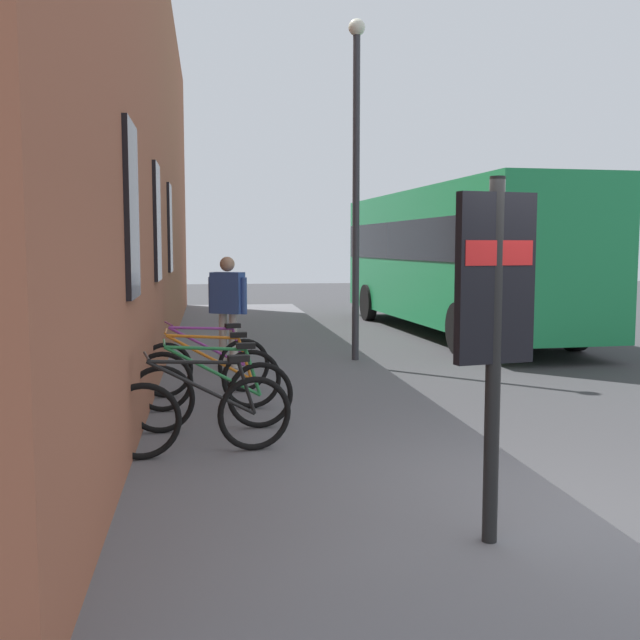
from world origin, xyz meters
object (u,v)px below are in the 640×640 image
Objects in this scene: bicycle_far_end at (201,414)px; transit_info_sign at (495,302)px; bicycle_under_window at (206,365)px; bicycle_leaning_wall at (212,394)px; street_lamp at (356,163)px; pedestrian_crossing_street at (228,300)px; city_bus at (455,252)px; bicycle_nearest_sign at (208,378)px.

transit_info_sign is at bearing -141.17° from bicycle_far_end.
bicycle_far_end is 1.01× the size of bicycle_under_window.
bicycle_leaning_wall is 0.31× the size of street_lamp.
bicycle_far_end is at bearing 155.22° from street_lamp.
transit_info_sign reaches higher than pedestrian_crossing_street.
transit_info_sign reaches higher than bicycle_leaning_wall.
bicycle_leaning_wall is 6.05m from street_lamp.
bicycle_under_window is 9.42m from city_bus.
street_lamp is at bearing -34.53° from bicycle_nearest_sign.
bicycle_leaning_wall is 0.74× the size of transit_info_sign.
street_lamp reaches higher than bicycle_under_window.
city_bus is at bearing -47.33° from pedestrian_crossing_street.
transit_info_sign is at bearing -160.48° from bicycle_under_window.
bicycle_leaning_wall is 1.02m from bicycle_nearest_sign.
bicycle_leaning_wall is 1.02× the size of bicycle_under_window.
bicycle_far_end is 6.83m from street_lamp.
city_bus reaches higher than bicycle_nearest_sign.
bicycle_far_end is 0.31× the size of street_lamp.
bicycle_leaning_wall is at bearing -177.86° from bicycle_nearest_sign.
pedestrian_crossing_street is (3.16, -0.32, 0.70)m from bicycle_nearest_sign.
city_bus reaches higher than bicycle_far_end.
bicycle_leaning_wall is 10.98m from city_bus.
pedestrian_crossing_street is at bearing 11.52° from transit_info_sign.
transit_info_sign is (-4.32, -1.85, 1.21)m from bicycle_nearest_sign.
street_lamp reaches higher than bicycle_far_end.
transit_info_sign reaches higher than bicycle_nearest_sign.
bicycle_nearest_sign is at bearing 145.47° from street_lamp.
street_lamp is at bearing 144.16° from city_bus.
bicycle_under_window is (1.97, 0.06, -0.00)m from bicycle_leaning_wall.
bicycle_nearest_sign is at bearing 174.19° from pedestrian_crossing_street.
city_bus is 7.50m from pedestrian_crossing_street.
bicycle_far_end is 0.17× the size of city_bus.
street_lamp is at bearing -77.39° from pedestrian_crossing_street.
pedestrian_crossing_street is (7.48, 1.52, -0.51)m from transit_info_sign.
pedestrian_crossing_street is 0.31× the size of street_lamp.
bicycle_nearest_sign is at bearing -2.07° from bicycle_far_end.
bicycle_under_window is (2.90, -0.05, 0.00)m from bicycle_far_end.
city_bus is at bearing -35.26° from bicycle_nearest_sign.
bicycle_far_end is at bearing 173.35° from bicycle_leaning_wall.
bicycle_leaning_wall is 4.24m from pedestrian_crossing_street.
bicycle_under_window is 2.34m from pedestrian_crossing_street.
bicycle_under_window is 4.73m from street_lamp.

